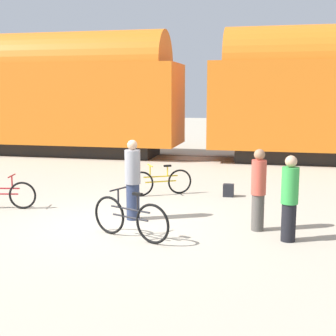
# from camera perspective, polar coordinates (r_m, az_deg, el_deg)

# --- Properties ---
(ground_plane) EXTENTS (80.00, 80.00, 0.00)m
(ground_plane) POSITION_cam_1_polar(r_m,az_deg,el_deg) (10.09, -6.10, -6.74)
(ground_plane) COLOR #B2A893
(freight_train) EXTENTS (57.43, 2.88, 5.30)m
(freight_train) POSITION_cam_1_polar(r_m,az_deg,el_deg) (19.48, 3.32, 9.33)
(freight_train) COLOR black
(freight_train) RESTS_ON ground_plane
(rail_near) EXTENTS (69.43, 0.07, 0.01)m
(rail_near) POSITION_cam_1_polar(r_m,az_deg,el_deg) (18.98, 2.89, 0.90)
(rail_near) COLOR #4C4238
(rail_near) RESTS_ON ground_plane
(rail_far) EXTENTS (69.43, 0.07, 0.01)m
(rail_far) POSITION_cam_1_polar(r_m,az_deg,el_deg) (20.38, 3.57, 1.48)
(rail_far) COLOR #4C4238
(rail_far) RESTS_ON ground_plane
(bicycle_maroon) EXTENTS (1.68, 0.48, 0.82)m
(bicycle_maroon) POSITION_cam_1_polar(r_m,az_deg,el_deg) (11.88, -19.72, -3.04)
(bicycle_maroon) COLOR black
(bicycle_maroon) RESTS_ON ground_plane
(bicycle_yellow) EXTENTS (1.55, 0.92, 0.84)m
(bicycle_yellow) POSITION_cam_1_polar(r_m,az_deg,el_deg) (12.66, -0.89, -1.71)
(bicycle_yellow) COLOR black
(bicycle_yellow) RESTS_ON ground_plane
(bicycle_black) EXTENTS (1.70, 0.75, 0.95)m
(bicycle_black) POSITION_cam_1_polar(r_m,az_deg,el_deg) (8.97, -4.64, -6.12)
(bicycle_black) COLOR black
(bicycle_black) RESTS_ON ground_plane
(person_in_red) EXTENTS (0.30, 0.30, 1.66)m
(person_in_red) POSITION_cam_1_polar(r_m,az_deg,el_deg) (9.53, 10.97, -2.57)
(person_in_red) COLOR #514C47
(person_in_red) RESTS_ON ground_plane
(person_in_grey) EXTENTS (0.34, 0.34, 1.76)m
(person_in_grey) POSITION_cam_1_polar(r_m,az_deg,el_deg) (10.19, -4.33, -1.45)
(person_in_grey) COLOR #283351
(person_in_grey) RESTS_ON ground_plane
(person_in_green) EXTENTS (0.32, 0.32, 1.63)m
(person_in_green) POSITION_cam_1_polar(r_m,az_deg,el_deg) (8.98, 14.60, -3.61)
(person_in_green) COLOR black
(person_in_green) RESTS_ON ground_plane
(backpack) EXTENTS (0.28, 0.20, 0.34)m
(backpack) POSITION_cam_1_polar(r_m,az_deg,el_deg) (12.61, 7.38, -2.72)
(backpack) COLOR black
(backpack) RESTS_ON ground_plane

